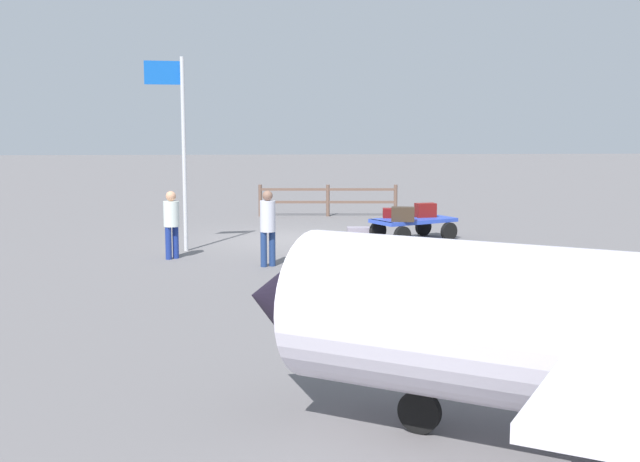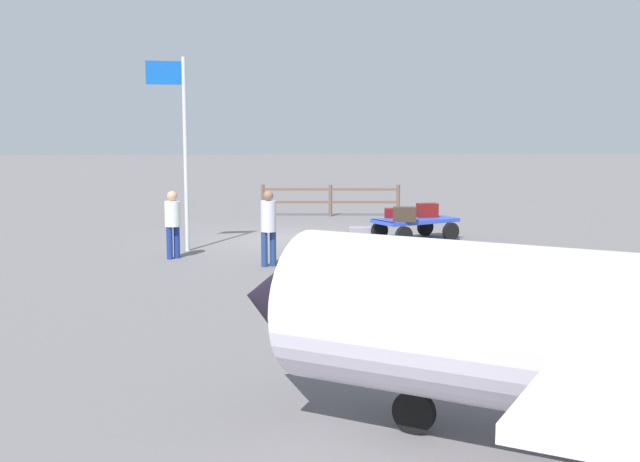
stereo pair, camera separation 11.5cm
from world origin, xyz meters
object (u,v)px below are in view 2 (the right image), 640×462
(suitcase_navy, at_px, (427,210))
(worker_lead, at_px, (268,223))
(worker_trailing, at_px, (173,219))
(suitcase_olive, at_px, (360,233))
(luggage_cart, at_px, (414,224))
(airplane_near, at_px, (618,338))
(flagpole, at_px, (181,136))
(suitcase_dark, at_px, (405,214))
(suitcase_tan, at_px, (393,213))

(suitcase_navy, bearing_deg, worker_lead, 43.23)
(suitcase_navy, height_order, worker_trailing, worker_trailing)
(suitcase_navy, xyz_separation_m, worker_lead, (4.25, 4.00, 0.18))
(suitcase_olive, distance_m, worker_trailing, 5.59)
(suitcase_navy, relative_size, worker_lead, 0.35)
(luggage_cart, bearing_deg, airplane_near, 87.00)
(airplane_near, relative_size, flagpole, 1.58)
(luggage_cart, distance_m, worker_trailing, 6.60)
(flagpole, bearing_deg, suitcase_navy, -164.97)
(suitcase_dark, bearing_deg, airplane_near, 88.43)
(suitcase_dark, bearing_deg, worker_lead, 41.58)
(airplane_near, bearing_deg, worker_lead, -73.51)
(suitcase_olive, bearing_deg, suitcase_tan, 167.93)
(airplane_near, height_order, flagpole, flagpole)
(worker_trailing, height_order, flagpole, flagpole)
(worker_lead, height_order, airplane_near, airplane_near)
(suitcase_olive, relative_size, worker_trailing, 0.40)
(worker_lead, bearing_deg, airplane_near, 106.49)
(suitcase_tan, bearing_deg, worker_lead, 50.04)
(suitcase_olive, bearing_deg, airplane_near, 92.58)
(suitcase_tan, height_order, worker_trailing, worker_trailing)
(suitcase_navy, relative_size, airplane_near, 0.08)
(worker_trailing, bearing_deg, worker_lead, 152.79)
(suitcase_navy, xyz_separation_m, worker_trailing, (6.45, 2.87, 0.15))
(worker_lead, relative_size, flagpole, 0.36)
(airplane_near, bearing_deg, suitcase_olive, -87.42)
(luggage_cart, bearing_deg, suitcase_navy, -144.36)
(suitcase_dark, relative_size, worker_lead, 0.39)
(suitcase_tan, xyz_separation_m, suitcase_navy, (-0.94, -0.04, 0.07))
(airplane_near, bearing_deg, worker_trailing, -65.48)
(suitcase_navy, xyz_separation_m, suitcase_olive, (1.80, -0.14, -0.62))
(luggage_cart, distance_m, worker_lead, 5.38)
(luggage_cart, height_order, suitcase_tan, suitcase_tan)
(suitcase_tan, relative_size, worker_lead, 0.30)
(suitcase_navy, xyz_separation_m, airplane_near, (1.14, 14.50, 0.45))
(worker_lead, bearing_deg, suitcase_olive, -120.65)
(luggage_cart, relative_size, suitcase_navy, 4.16)
(suitcase_dark, distance_m, worker_lead, 4.66)
(suitcase_dark, height_order, airplane_near, airplane_near)
(suitcase_tan, relative_size, suitcase_dark, 0.76)
(suitcase_tan, distance_m, worker_trailing, 6.19)
(flagpole, bearing_deg, suitcase_tan, -162.94)
(suitcase_dark, height_order, worker_trailing, worker_trailing)
(airplane_near, bearing_deg, flagpole, -67.82)
(worker_lead, bearing_deg, suitcase_navy, -136.77)
(suitcase_dark, distance_m, worker_trailing, 6.01)
(suitcase_tan, bearing_deg, worker_trailing, 27.13)
(luggage_cart, xyz_separation_m, flagpole, (5.96, 1.42, 2.34))
(suitcase_tan, xyz_separation_m, worker_trailing, (5.51, 2.82, 0.21))
(luggage_cart, height_order, suitcase_navy, suitcase_navy)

